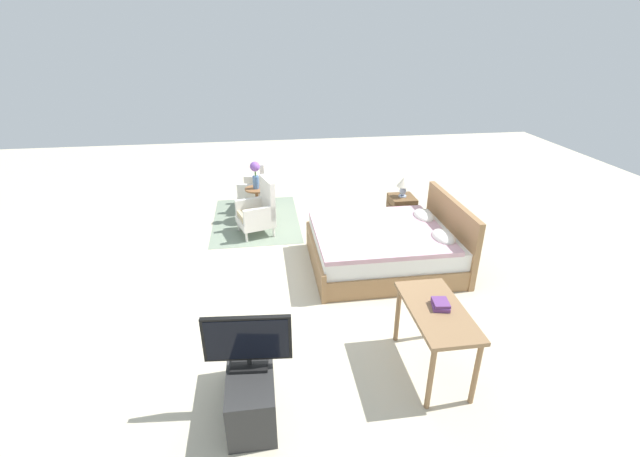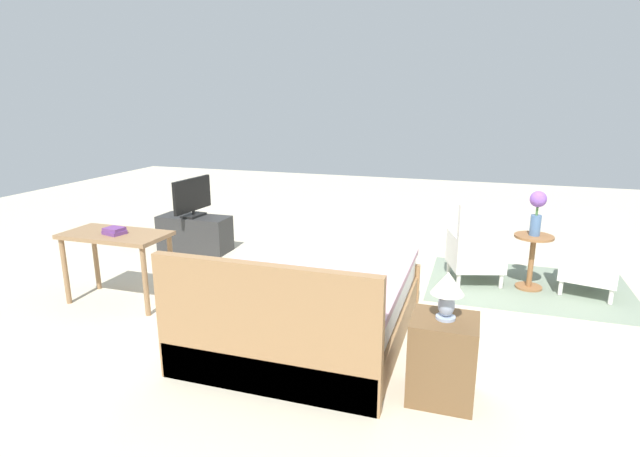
{
  "view_description": "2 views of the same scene",
  "coord_description": "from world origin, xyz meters",
  "px_view_note": "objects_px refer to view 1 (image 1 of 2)",
  "views": [
    {
      "loc": [
        5.08,
        -0.72,
        3.12
      ],
      "look_at": [
        0.12,
        -0.0,
        0.76
      ],
      "focal_mm": 24.0,
      "sensor_mm": 36.0,
      "label": 1
    },
    {
      "loc": [
        -1.43,
        4.73,
        2.01
      ],
      "look_at": [
        0.13,
        -0.07,
        0.68
      ],
      "focal_mm": 28.0,
      "sensor_mm": 36.0,
      "label": 2
    }
  ],
  "objects_px": {
    "armchair_by_window_left": "(258,189)",
    "flower_vase": "(255,172)",
    "bed": "(387,247)",
    "book_stack": "(441,304)",
    "tv_stand": "(252,386)",
    "table_lamp": "(403,184)",
    "side_table": "(257,200)",
    "armchair_by_window_right": "(258,212)",
    "nightstand": "(401,213)",
    "vanity_desk": "(436,318)",
    "tv_flatscreen": "(247,341)"
  },
  "relations": [
    {
      "from": "armchair_by_window_left",
      "to": "flower_vase",
      "type": "distance_m",
      "value": 0.76
    },
    {
      "from": "bed",
      "to": "book_stack",
      "type": "xyz_separation_m",
      "value": [
        2.03,
        -0.1,
        0.45
      ]
    },
    {
      "from": "tv_stand",
      "to": "book_stack",
      "type": "height_order",
      "value": "book_stack"
    },
    {
      "from": "bed",
      "to": "table_lamp",
      "type": "height_order",
      "value": "bed"
    },
    {
      "from": "side_table",
      "to": "tv_stand",
      "type": "height_order",
      "value": "side_table"
    },
    {
      "from": "armchair_by_window_right",
      "to": "nightstand",
      "type": "relative_size",
      "value": 1.56
    },
    {
      "from": "armchair_by_window_right",
      "to": "vanity_desk",
      "type": "height_order",
      "value": "armchair_by_window_right"
    },
    {
      "from": "tv_stand",
      "to": "nightstand",
      "type": "bearing_deg",
      "value": 144.25
    },
    {
      "from": "side_table",
      "to": "book_stack",
      "type": "relative_size",
      "value": 2.69
    },
    {
      "from": "table_lamp",
      "to": "tv_flatscreen",
      "type": "bearing_deg",
      "value": -35.74
    },
    {
      "from": "table_lamp",
      "to": "vanity_desk",
      "type": "height_order",
      "value": "table_lamp"
    },
    {
      "from": "armchair_by_window_right",
      "to": "flower_vase",
      "type": "bearing_deg",
      "value": -178.44
    },
    {
      "from": "nightstand",
      "to": "table_lamp",
      "type": "xyz_separation_m",
      "value": [
        0.0,
        0.0,
        0.51
      ]
    },
    {
      "from": "tv_flatscreen",
      "to": "nightstand",
      "type": "bearing_deg",
      "value": 144.27
    },
    {
      "from": "nightstand",
      "to": "vanity_desk",
      "type": "bearing_deg",
      "value": -12.63
    },
    {
      "from": "flower_vase",
      "to": "tv_flatscreen",
      "type": "xyz_separation_m",
      "value": [
        4.2,
        -0.1,
        -0.15
      ]
    },
    {
      "from": "armchair_by_window_left",
      "to": "book_stack",
      "type": "distance_m",
      "value": 4.83
    },
    {
      "from": "tv_stand",
      "to": "tv_flatscreen",
      "type": "xyz_separation_m",
      "value": [
        0.0,
        -0.0,
        0.5
      ]
    },
    {
      "from": "flower_vase",
      "to": "vanity_desk",
      "type": "relative_size",
      "value": 0.46
    },
    {
      "from": "armchair_by_window_left",
      "to": "tv_stand",
      "type": "xyz_separation_m",
      "value": [
        4.76,
        -0.12,
        -0.15
      ]
    },
    {
      "from": "vanity_desk",
      "to": "flower_vase",
      "type": "bearing_deg",
      "value": -157.27
    },
    {
      "from": "vanity_desk",
      "to": "tv_stand",
      "type": "bearing_deg",
      "value": -82.72
    },
    {
      "from": "tv_flatscreen",
      "to": "vanity_desk",
      "type": "xyz_separation_m",
      "value": [
        -0.23,
        1.77,
        -0.12
      ]
    },
    {
      "from": "bed",
      "to": "flower_vase",
      "type": "bearing_deg",
      "value": -136.69
    },
    {
      "from": "table_lamp",
      "to": "tv_flatscreen",
      "type": "height_order",
      "value": "tv_flatscreen"
    },
    {
      "from": "armchair_by_window_left",
      "to": "side_table",
      "type": "relative_size",
      "value": 1.55
    },
    {
      "from": "bed",
      "to": "table_lamp",
      "type": "relative_size",
      "value": 6.11
    },
    {
      "from": "book_stack",
      "to": "bed",
      "type": "bearing_deg",
      "value": 177.21
    },
    {
      "from": "nightstand",
      "to": "tv_flatscreen",
      "type": "height_order",
      "value": "tv_flatscreen"
    },
    {
      "from": "tv_stand",
      "to": "tv_flatscreen",
      "type": "height_order",
      "value": "tv_flatscreen"
    },
    {
      "from": "nightstand",
      "to": "tv_stand",
      "type": "distance_m",
      "value": 4.26
    },
    {
      "from": "armchair_by_window_left",
      "to": "tv_flatscreen",
      "type": "bearing_deg",
      "value": -1.42
    },
    {
      "from": "armchair_by_window_right",
      "to": "tv_flatscreen",
      "type": "xyz_separation_m",
      "value": [
        3.64,
        -0.12,
        0.35
      ]
    },
    {
      "from": "flower_vase",
      "to": "tv_stand",
      "type": "height_order",
      "value": "flower_vase"
    },
    {
      "from": "flower_vase",
      "to": "vanity_desk",
      "type": "distance_m",
      "value": 4.32
    },
    {
      "from": "table_lamp",
      "to": "tv_flatscreen",
      "type": "xyz_separation_m",
      "value": [
        3.46,
        -2.49,
        -0.07
      ]
    },
    {
      "from": "side_table",
      "to": "flower_vase",
      "type": "height_order",
      "value": "flower_vase"
    },
    {
      "from": "tv_flatscreen",
      "to": "armchair_by_window_left",
      "type": "bearing_deg",
      "value": 178.58
    },
    {
      "from": "side_table",
      "to": "flower_vase",
      "type": "distance_m",
      "value": 0.51
    },
    {
      "from": "nightstand",
      "to": "armchair_by_window_left",
      "type": "bearing_deg",
      "value": -118.71
    },
    {
      "from": "vanity_desk",
      "to": "nightstand",
      "type": "bearing_deg",
      "value": 167.37
    },
    {
      "from": "armchair_by_window_right",
      "to": "tv_stand",
      "type": "bearing_deg",
      "value": -1.85
    },
    {
      "from": "table_lamp",
      "to": "tv_stand",
      "type": "height_order",
      "value": "table_lamp"
    },
    {
      "from": "flower_vase",
      "to": "book_stack",
      "type": "distance_m",
      "value": 4.3
    },
    {
      "from": "tv_stand",
      "to": "tv_flatscreen",
      "type": "relative_size",
      "value": 1.29
    },
    {
      "from": "bed",
      "to": "tv_flatscreen",
      "type": "relative_size",
      "value": 2.71
    },
    {
      "from": "tv_stand",
      "to": "book_stack",
      "type": "relative_size",
      "value": 4.33
    },
    {
      "from": "flower_vase",
      "to": "book_stack",
      "type": "bearing_deg",
      "value": 23.33
    },
    {
      "from": "nightstand",
      "to": "table_lamp",
      "type": "height_order",
      "value": "table_lamp"
    },
    {
      "from": "nightstand",
      "to": "book_stack",
      "type": "distance_m",
      "value": 3.31
    }
  ]
}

